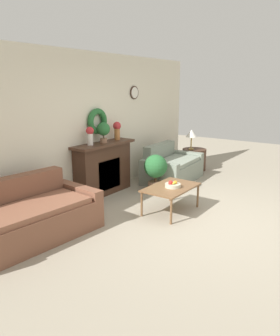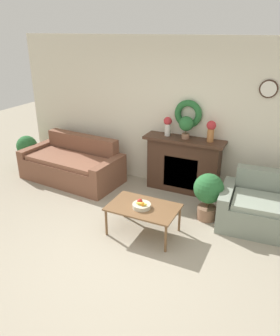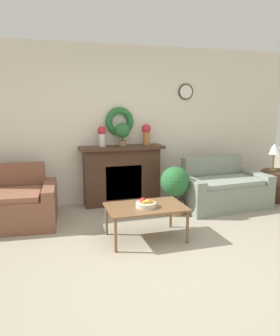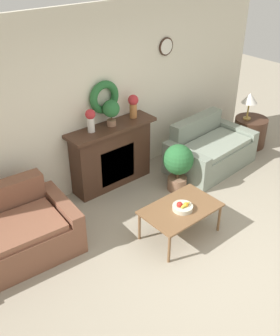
% 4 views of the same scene
% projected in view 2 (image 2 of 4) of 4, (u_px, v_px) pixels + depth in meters
% --- Properties ---
extents(ground_plane, '(16.00, 16.00, 0.00)m').
position_uv_depth(ground_plane, '(115.00, 262.00, 4.25)').
color(ground_plane, '#9E937F').
extents(wall_back, '(6.80, 0.18, 2.70)m').
position_uv_depth(wall_back, '(184.00, 116.00, 5.82)').
color(wall_back, beige).
rests_on(wall_back, ground_plane).
extents(fireplace, '(1.43, 0.41, 1.02)m').
position_uv_depth(fireplace, '(183.00, 165.00, 5.93)').
color(fireplace, '#42281C').
rests_on(fireplace, ground_plane).
extents(couch_left, '(2.03, 1.11, 0.83)m').
position_uv_depth(couch_left, '(73.00, 165.00, 6.47)').
color(couch_left, brown).
rests_on(couch_left, ground_plane).
extents(loveseat_right, '(1.53, 0.98, 0.81)m').
position_uv_depth(loveseat_right, '(271.00, 210.00, 4.88)').
color(loveseat_right, gray).
rests_on(loveseat_right, ground_plane).
extents(coffee_table, '(1.00, 0.64, 0.44)m').
position_uv_depth(coffee_table, '(143.00, 209.00, 4.70)').
color(coffee_table, brown).
rests_on(coffee_table, ground_plane).
extents(fruit_bowl, '(0.26, 0.26, 0.12)m').
position_uv_depth(fruit_bowl, '(141.00, 205.00, 4.64)').
color(fruit_bowl, beige).
rests_on(fruit_bowl, coffee_table).
extents(vase_on_mantel_left, '(0.15, 0.15, 0.34)m').
position_uv_depth(vase_on_mantel_left, '(168.00, 125.00, 5.79)').
color(vase_on_mantel_left, silver).
rests_on(vase_on_mantel_left, fireplace).
extents(vase_on_mantel_right, '(0.16, 0.16, 0.36)m').
position_uv_depth(vase_on_mantel_right, '(211.00, 129.00, 5.48)').
color(vase_on_mantel_right, '#AD6B38').
rests_on(vase_on_mantel_right, fireplace).
extents(potted_plant_on_mantel, '(0.25, 0.25, 0.39)m').
position_uv_depth(potted_plant_on_mantel, '(186.00, 125.00, 5.62)').
color(potted_plant_on_mantel, '#8E664C').
rests_on(potted_plant_on_mantel, fireplace).
extents(potted_plant_floor_by_couch, '(0.43, 0.43, 0.72)m').
position_uv_depth(potted_plant_floor_by_couch, '(27.00, 148.00, 6.93)').
color(potted_plant_floor_by_couch, '#8E664C').
rests_on(potted_plant_floor_by_couch, ground_plane).
extents(potted_plant_floor_by_loveseat, '(0.46, 0.46, 0.76)m').
position_uv_depth(potted_plant_floor_by_loveseat, '(208.00, 192.00, 5.04)').
color(potted_plant_floor_by_loveseat, '#8E664C').
rests_on(potted_plant_floor_by_loveseat, ground_plane).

